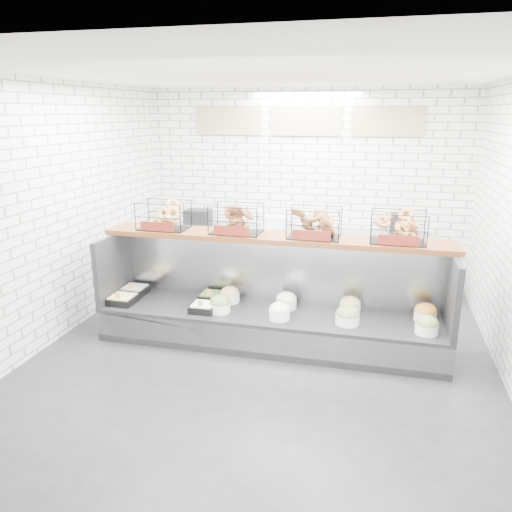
# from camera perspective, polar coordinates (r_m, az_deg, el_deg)

# --- Properties ---
(ground) EXTENTS (5.50, 5.50, 0.00)m
(ground) POSITION_cam_1_polar(r_m,az_deg,el_deg) (5.77, 0.91, -11.06)
(ground) COLOR black
(ground) RESTS_ON ground
(room_shell) EXTENTS (5.02, 5.51, 3.01)m
(room_shell) POSITION_cam_1_polar(r_m,az_deg,el_deg) (5.75, 2.38, 10.35)
(room_shell) COLOR white
(room_shell) RESTS_ON ground
(display_case) EXTENTS (4.00, 0.90, 1.20)m
(display_case) POSITION_cam_1_polar(r_m,az_deg,el_deg) (5.93, 1.80, -6.78)
(display_case) COLOR black
(display_case) RESTS_ON ground
(bagel_shelf) EXTENTS (4.10, 0.50, 0.40)m
(bagel_shelf) POSITION_cam_1_polar(r_m,az_deg,el_deg) (5.77, 2.14, 3.60)
(bagel_shelf) COLOR #47220F
(bagel_shelf) RESTS_ON display_case
(prep_counter) EXTENTS (4.00, 0.60, 1.20)m
(prep_counter) POSITION_cam_1_polar(r_m,az_deg,el_deg) (7.82, 4.90, -0.01)
(prep_counter) COLOR #93969B
(prep_counter) RESTS_ON ground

